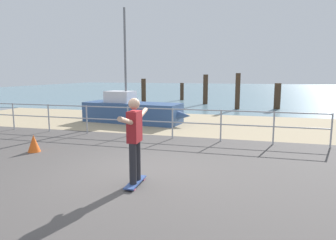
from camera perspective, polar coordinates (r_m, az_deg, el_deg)
name	(u,v)px	position (r m, az deg, el deg)	size (l,w,h in m)	color
ground_plane	(121,189)	(6.07, -8.74, -12.58)	(24.00, 10.00, 0.04)	#514C49
beach_strip	(196,124)	(13.54, 5.27, -0.66)	(24.00, 6.00, 0.04)	tan
sea_surface	(235,90)	(41.27, 12.30, 5.46)	(72.00, 50.00, 0.04)	slate
railing_fence	(128,117)	(10.70, -7.50, 0.60)	(12.88, 0.05, 1.05)	#9EA0A5
sailboat	(135,111)	(13.67, -6.12, 1.63)	(5.05, 1.94, 4.99)	#335184
skateboard	(135,182)	(6.18, -6.10, -11.47)	(0.22, 0.81, 0.08)	#334C8C
skateboarder	(135,135)	(5.92, -6.25, -2.82)	(0.22, 1.45, 1.65)	#26262B
groyne_post_0	(144,91)	(23.26, -4.56, 5.48)	(0.35, 0.35, 1.79)	#422D1E
groyne_post_1	(182,92)	(25.15, 2.61, 5.31)	(0.30, 0.30, 1.42)	#422D1E
groyne_post_2	(205,89)	(21.94, 7.00, 5.67)	(0.34, 0.34, 2.11)	#422D1E
groyne_post_3	(238,91)	(19.14, 12.85, 5.22)	(0.29, 0.29, 2.20)	#422D1E
groyne_post_4	(277,96)	(19.96, 19.72, 4.19)	(0.39, 0.39, 1.60)	#422D1E
traffic_cone	(34,144)	(9.34, -23.73, -4.07)	(0.36, 0.36, 0.50)	#E55919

